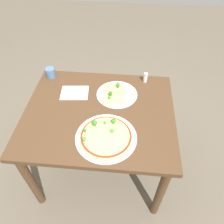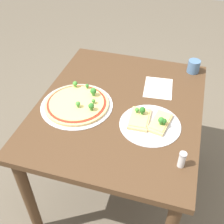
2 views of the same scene
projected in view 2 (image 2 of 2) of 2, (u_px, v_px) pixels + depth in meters
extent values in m
plane|color=brown|center=(118.00, 183.00, 2.02)|extent=(8.00, 8.00, 0.00)
cube|color=#4C331E|center=(120.00, 107.00, 1.54)|extent=(1.06, 0.88, 0.04)
cylinder|color=#4C331E|center=(186.00, 115.00, 2.04)|extent=(0.06, 0.06, 0.70)
cylinder|color=#4C331E|center=(29.00, 199.00, 1.53)|extent=(0.06, 0.06, 0.70)
cylinder|color=#4C331E|center=(88.00, 97.00, 2.20)|extent=(0.06, 0.06, 0.70)
cylinder|color=silver|center=(77.00, 105.00, 1.52)|extent=(0.39, 0.39, 0.00)
cylinder|color=#DBB775|center=(77.00, 104.00, 1.52)|extent=(0.35, 0.35, 0.01)
cylinder|color=#A82D1E|center=(77.00, 103.00, 1.51)|extent=(0.32, 0.32, 0.00)
cylinder|color=#EACC75|center=(77.00, 102.00, 1.51)|extent=(0.30, 0.30, 0.00)
sphere|color=#337A2D|center=(87.00, 86.00, 1.59)|extent=(0.02, 0.02, 0.02)
cylinder|color=#3F8136|center=(87.00, 88.00, 1.60)|extent=(0.01, 0.01, 0.01)
sphere|color=#337A2D|center=(91.00, 106.00, 1.44)|extent=(0.03, 0.03, 0.03)
cylinder|color=#3F8136|center=(91.00, 109.00, 1.46)|extent=(0.01, 0.01, 0.01)
sphere|color=#479338|center=(78.00, 104.00, 1.46)|extent=(0.03, 0.03, 0.03)
cylinder|color=#51973E|center=(78.00, 106.00, 1.47)|extent=(0.01, 0.01, 0.01)
sphere|color=#337A2D|center=(93.00, 91.00, 1.53)|extent=(0.04, 0.04, 0.04)
cylinder|color=#3F8136|center=(93.00, 94.00, 1.55)|extent=(0.02, 0.02, 0.02)
sphere|color=#479338|center=(75.00, 84.00, 1.60)|extent=(0.03, 0.03, 0.03)
cylinder|color=#51973E|center=(75.00, 86.00, 1.61)|extent=(0.01, 0.01, 0.01)
sphere|color=#479338|center=(93.00, 101.00, 1.49)|extent=(0.02, 0.02, 0.02)
cylinder|color=#51973E|center=(94.00, 103.00, 1.50)|extent=(0.01, 0.01, 0.01)
cylinder|color=silver|center=(150.00, 125.00, 1.41)|extent=(0.31, 0.31, 0.00)
cube|color=#DBB775|center=(160.00, 123.00, 1.41)|extent=(0.18, 0.11, 0.02)
cube|color=#EACC75|center=(160.00, 121.00, 1.40)|extent=(0.15, 0.09, 0.00)
sphere|color=#337A2D|center=(161.00, 120.00, 1.36)|extent=(0.03, 0.03, 0.03)
cylinder|color=#3F8136|center=(161.00, 123.00, 1.38)|extent=(0.01, 0.01, 0.01)
sphere|color=#286B23|center=(164.00, 121.00, 1.36)|extent=(0.03, 0.03, 0.03)
cylinder|color=#37742D|center=(164.00, 124.00, 1.37)|extent=(0.01, 0.01, 0.01)
cube|color=#DBB775|center=(140.00, 119.00, 1.43)|extent=(0.17, 0.11, 0.02)
cube|color=#EACC75|center=(140.00, 117.00, 1.42)|extent=(0.14, 0.09, 0.00)
sphere|color=#286B23|center=(142.00, 110.00, 1.42)|extent=(0.03, 0.03, 0.03)
cylinder|color=#37742D|center=(142.00, 113.00, 1.43)|extent=(0.01, 0.01, 0.01)
sphere|color=#479338|center=(137.00, 110.00, 1.43)|extent=(0.02, 0.02, 0.02)
cylinder|color=#51973E|center=(137.00, 112.00, 1.44)|extent=(0.01, 0.01, 0.01)
cylinder|color=#4C7099|center=(194.00, 66.00, 1.75)|extent=(0.07, 0.07, 0.08)
cylinder|color=silver|center=(182.00, 160.00, 1.20)|extent=(0.03, 0.03, 0.07)
cylinder|color=#B2B2B7|center=(183.00, 154.00, 1.17)|extent=(0.03, 0.03, 0.01)
cube|color=white|center=(158.00, 88.00, 1.65)|extent=(0.22, 0.18, 0.00)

